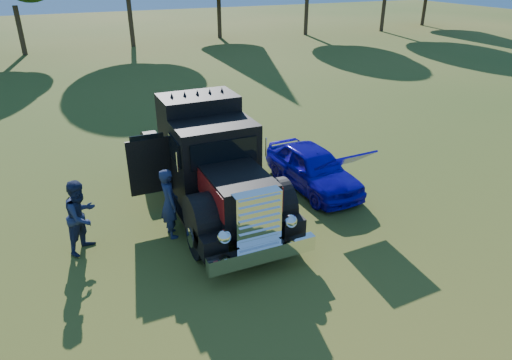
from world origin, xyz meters
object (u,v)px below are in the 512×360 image
object	(u,v)px
hotrod_coupe	(313,168)
spectator_far	(82,216)
diamond_t_truck	(211,166)
spectator_near	(169,203)

from	to	relation	value
hotrod_coupe	spectator_far	world-z (taller)	hotrod_coupe
diamond_t_truck	spectator_near	distance (m)	1.71
diamond_t_truck	hotrod_coupe	bearing A→B (deg)	-0.33
spectator_near	spectator_far	distance (m)	2.03
diamond_t_truck	spectator_near	bearing A→B (deg)	-146.49
diamond_t_truck	spectator_far	distance (m)	3.50
diamond_t_truck	hotrod_coupe	world-z (taller)	diamond_t_truck
spectator_near	spectator_far	world-z (taller)	spectator_near
spectator_near	spectator_far	size ratio (longest dim) A/B	1.00
spectator_near	spectator_far	bearing A→B (deg)	81.33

